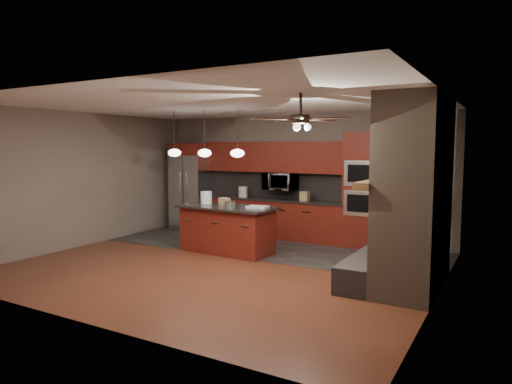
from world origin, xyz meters
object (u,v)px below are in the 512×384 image
Objects in this scene: oven_tower at (365,190)px; paint_tray at (258,207)px; kitchen_island at (227,229)px; counter_box at (305,196)px; refrigerator at (192,187)px; counter_bucket at (243,192)px; cardboard_box at (225,201)px; microwave at (281,181)px; paint_can at (230,205)px; white_bucket at (206,198)px.

paint_tray is at bearing -132.45° from oven_tower.
counter_box is at bearing 66.40° from kitchen_island.
oven_tower reaches higher than counter_box.
counter_bucket is at bearing 3.18° from refrigerator.
counter_box is at bearing 77.83° from cardboard_box.
microwave is 1.89× the size of paint_tray.
kitchen_island is 0.61m from paint_can.
paint_tray is 0.86m from cardboard_box.
white_bucket reaches higher than paint_can.
cardboard_box is at bearing 9.93° from white_bucket.
oven_tower is at bearing 0.96° from refrigerator.
counter_bucket is at bearing 179.86° from oven_tower.
oven_tower is at bearing 8.07° from counter_box.
paint_can is 2.10m from counter_box.
counter_bucket is (-0.13, 1.66, -0.02)m from white_bucket.
counter_box reaches higher than paint_can.
paint_tray is 2.21m from counter_bucket.
refrigerator is (-2.43, -0.13, -0.21)m from microwave.
paint_can is (-0.03, -2.08, -0.31)m from microwave.
oven_tower is 9.77× the size of counter_bucket.
white_bucket reaches higher than counter_bucket.
cardboard_box is (-0.44, -1.64, -0.31)m from microwave.
counter_box is (0.89, 1.75, 0.54)m from kitchen_island.
oven_tower reaches higher than microwave.
refrigerator reaches higher than kitchen_island.
counter_box is (0.65, -0.10, -0.30)m from microwave.
kitchen_island is 9.83× the size of paint_can.
paint_can is (0.82, -0.38, -0.06)m from white_bucket.
oven_tower is 2.86m from paint_can.
paint_can is (2.40, -1.95, -0.10)m from refrigerator.
oven_tower reaches higher than cardboard_box.
counter_box is (1.09, 1.54, 0.02)m from cardboard_box.
counter_box is at bearing -8.78° from microwave.
kitchen_island is at bearing -68.08° from counter_bucket.
refrigerator is at bearing -176.82° from counter_bucket.
refrigerator is (-4.41, -0.07, -0.11)m from oven_tower.
counter_box is at bearing 71.26° from paint_can.
cardboard_box is (-2.42, -1.58, -0.21)m from oven_tower.
white_bucket is 2.20m from counter_box.
paint_can is (0.22, -0.23, 0.52)m from kitchen_island.
white_bucket is 1.19× the size of cardboard_box.
white_bucket is 1.01× the size of counter_bucket.
paint_tray is (-1.57, -1.72, -0.25)m from oven_tower.
oven_tower is at bearing 42.11° from paint_tray.
refrigerator reaches higher than microwave.
kitchen_island is (-0.25, -1.85, -0.83)m from microwave.
white_bucket is 0.64× the size of paint_tray.
paint_tray is 1.86× the size of cardboard_box.
oven_tower is 9.63× the size of white_bucket.
microwave is 0.34× the size of refrigerator.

